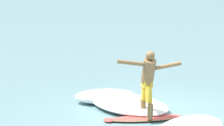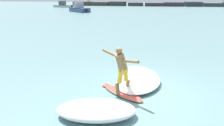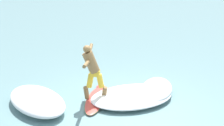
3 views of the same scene
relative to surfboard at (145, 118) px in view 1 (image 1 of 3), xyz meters
name	(u,v)px [view 1 (image 1 of 3)]	position (x,y,z in m)	size (l,w,h in m)	color
ground_plane	(155,112)	(0.68, 0.22, -0.04)	(200.00, 200.00, 0.00)	slate
surfboard	(145,118)	(0.00, 0.00, 0.00)	(1.68, 1.47, 0.22)	#D64C42
surfer	(148,78)	(-0.02, -0.08, 0.93)	(1.27, 0.91, 1.54)	brown
wave_foam_at_tail	(106,96)	(0.56, 1.69, 0.13)	(1.73, 1.73, 0.35)	white
wave_foam_beside	(129,104)	(0.50, 0.87, 0.08)	(1.97, 2.59, 0.25)	white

